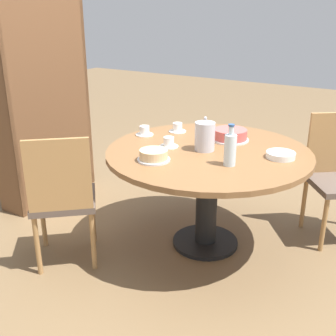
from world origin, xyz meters
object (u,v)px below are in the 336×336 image
object	(u,v)px
bookshelf	(42,94)
cup_c	(169,143)
cake_second	(154,155)
cup_a	(145,131)
water_bottle	(230,149)
coffee_pot	(205,135)
cake_main	(230,135)
cup_b	(177,128)
chair_b	(63,196)

from	to	relation	value
bookshelf	cup_c	distance (m)	1.36
cake_second	cup_a	size ratio (longest dim) A/B	1.57
bookshelf	water_bottle	world-z (taller)	bookshelf
bookshelf	water_bottle	distance (m)	1.88
coffee_pot	cake_main	bearing A→B (deg)	-11.60
cake_main	cup_b	bearing A→B (deg)	90.99
cup_a	cup_c	xyz separation A→B (m)	(-0.15, -0.31, 0.00)
bookshelf	coffee_pot	xyz separation A→B (m)	(-0.04, -1.59, -0.11)
coffee_pot	water_bottle	bearing A→B (deg)	-124.39
chair_b	cake_main	distance (m)	1.28
cup_b	coffee_pot	bearing A→B (deg)	-127.24
water_bottle	cup_a	world-z (taller)	water_bottle
bookshelf	water_bottle	size ratio (longest dim) A/B	7.53
chair_b	bookshelf	xyz separation A→B (m)	(0.74, 0.91, 0.46)
chair_b	coffee_pot	size ratio (longest dim) A/B	3.94
cake_main	bookshelf	bearing A→B (deg)	98.94
chair_b	cake_main	size ratio (longest dim) A/B	3.41
coffee_pot	cup_a	size ratio (longest dim) A/B	1.74
cake_main	coffee_pot	bearing A→B (deg)	168.40
cup_b	cake_second	bearing A→B (deg)	-162.90
chair_b	cup_a	size ratio (longest dim) A/B	6.87
cake_second	cup_c	xyz separation A→B (m)	(0.29, 0.06, -0.01)
cake_main	cake_second	bearing A→B (deg)	159.53
water_bottle	cup_b	size ratio (longest dim) A/B	1.94
bookshelf	cake_second	size ratio (longest dim) A/B	9.31
coffee_pot	cake_main	size ratio (longest dim) A/B	0.87
cup_a	chair_b	bearing A→B (deg)	170.63
bookshelf	cake_second	distance (m)	1.48
cup_a	cup_b	xyz separation A→B (m)	(0.21, -0.17, 0.00)
bookshelf	cake_main	distance (m)	1.68
cup_a	bookshelf	bearing A→B (deg)	92.41
chair_b	cup_a	bearing A→B (deg)	-140.50
coffee_pot	cup_b	xyz separation A→B (m)	(0.29, 0.39, -0.08)
cake_main	cup_a	world-z (taller)	cake_main
bookshelf	cup_c	bearing A→B (deg)	85.36
cake_main	cake_second	world-z (taller)	cake_main
coffee_pot	cup_c	bearing A→B (deg)	105.59
coffee_pot	cake_main	distance (m)	0.31
cup_c	cup_b	bearing A→B (deg)	20.90
cake_second	cup_b	bearing A→B (deg)	17.10
coffee_pot	cup_c	distance (m)	0.27
cake_second	cup_c	distance (m)	0.30
cake_main	cup_b	size ratio (longest dim) A/B	2.01
coffee_pot	cake_second	bearing A→B (deg)	152.81
cake_main	cup_c	xyz separation A→B (m)	(-0.37, 0.31, -0.01)
cup_b	water_bottle	bearing A→B (deg)	-126.10
cup_a	cup_c	bearing A→B (deg)	-116.17
bookshelf	coffee_pot	world-z (taller)	bookshelf
cake_main	cup_c	distance (m)	0.48
cup_b	cup_c	bearing A→B (deg)	-159.10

